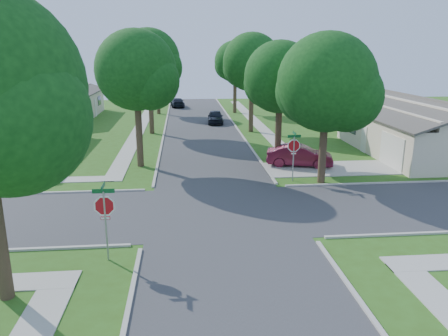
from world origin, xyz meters
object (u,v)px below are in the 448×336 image
tree_w_near (137,74)px  tree_w_far (157,68)px  tree_ne_corner (328,87)px  tree_e_mid (252,65)px  stop_sign_ne (294,148)px  house_ne_far (337,104)px  stop_sign_sw (105,209)px  house_nw_far (59,104)px  house_ne_near (419,133)px  car_curb_west (177,102)px  tree_e_far (235,64)px  car_driveway (300,156)px  car_curb_east (215,117)px  tree_e_near (281,80)px  tree_w_mid (150,63)px  house_nw_near (0,131)px

tree_w_near → tree_w_far: 25.01m
tree_w_far → tree_ne_corner: size_ratio=0.93×
tree_e_mid → tree_w_near: (-9.40, -12.00, -0.14)m
stop_sign_ne → house_ne_far: (11.29, 24.30, -0.51)m
stop_sign_sw → tree_ne_corner: tree_ne_corner is taller
house_nw_far → stop_sign_ne: bearing=-52.8°
tree_w_near → house_ne_far: size_ratio=0.66×
stop_sign_ne → house_ne_near: (11.29, 6.30, -0.51)m
house_ne_near → car_curb_west: bearing=122.1°
tree_w_near → tree_ne_corner: tree_w_near is taller
tree_e_far → tree_w_near: bearing=-110.6°
car_driveway → car_curb_east: car_driveway is taller
tree_e_near → car_driveway: bearing=-38.1°
house_ne_near → car_curb_west: (-18.45, 29.42, -0.90)m
house_ne_far → car_driveway: 23.24m
tree_e_near → tree_w_far: size_ratio=1.03×
tree_ne_corner → tree_w_mid: bearing=123.2°
stop_sign_sw → house_ne_near: size_ratio=0.22×
stop_sign_ne → tree_w_mid: size_ratio=0.31×
tree_w_mid → tree_w_far: 13.04m
car_curb_west → tree_e_near: bearing=97.7°
tree_w_near → car_curb_west: 31.96m
house_ne_near → house_nw_near: (-31.98, 4.00, 0.00)m
stop_sign_ne → tree_ne_corner: bearing=-16.6°
stop_sign_ne → car_curb_east: bearing=98.0°
stop_sign_ne → house_ne_near: 12.94m
tree_e_far → house_ne_far: 13.09m
tree_e_near → house_ne_far: 23.30m
stop_sign_ne → house_nw_near: 23.12m
house_ne_near → house_nw_near: size_ratio=1.00×
stop_sign_ne → house_ne_far: bearing=65.1°
house_ne_near → car_curb_east: bearing=133.2°
tree_w_far → car_curb_east: size_ratio=2.01×
house_nw_near → tree_e_near: bearing=-16.1°
house_ne_near → house_nw_far: (-31.98, 21.00, 0.00)m
stop_sign_ne → house_nw_far: bearing=127.2°
tree_w_near → house_nw_far: bearing=116.3°
house_ne_far → car_driveway: (-9.99, -20.97, -0.79)m
stop_sign_sw → tree_e_far: bearing=76.3°
tree_e_near → car_curb_west: bearing=102.9°
tree_e_mid → car_curb_east: size_ratio=2.30×
stop_sign_ne → house_ne_near: bearing=29.1°
car_driveway → house_nw_far: bearing=57.1°
tree_ne_corner → house_nw_near: bearing=154.2°
tree_e_near → car_curb_west: size_ratio=1.95×
house_ne_far → house_ne_near: bearing=-90.0°
house_nw_near → car_driveway: (21.99, -6.97, -0.79)m
tree_e_near → house_ne_near: 12.14m
tree_ne_corner → car_curb_east: bearing=102.0°
car_curb_west → stop_sign_ne: bearing=96.1°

